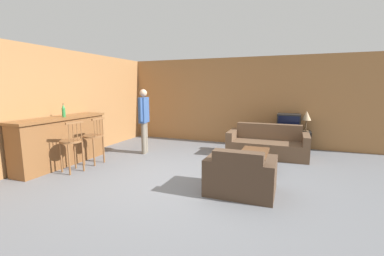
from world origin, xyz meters
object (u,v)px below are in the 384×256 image
coffee_table (254,154)px  bottle (64,111)px  tv_unit (288,140)px  tv (289,122)px  bar_chair_near (72,144)px  person_by_window (144,117)px  armchair_near (240,177)px  table_lamp (307,116)px  couch_far (267,145)px  bar_chair_mid (94,139)px

coffee_table → bottle: 4.23m
tv_unit → tv: bearing=-90.0°
bar_chair_near → person_by_window: (0.57, 1.84, 0.38)m
bar_chair_near → person_by_window: bearing=72.8°
armchair_near → person_by_window: 3.36m
bottle → person_by_window: (1.12, 1.48, -0.25)m
table_lamp → bar_chair_near: bearing=-141.4°
tv → person_by_window: (-3.49, -1.75, 0.18)m
couch_far → tv: bearing=61.3°
tv_unit → coffee_table: bearing=-106.3°
bar_chair_near → person_by_window: person_by_window is taller
tv → bottle: (-4.62, -3.23, 0.43)m
tv_unit → person_by_window: bearing=-153.3°
bottle → couch_far: bearing=29.8°
armchair_near → table_lamp: bearing=72.2°
table_lamp → couch_far: bearing=-136.6°
tv_unit → bar_chair_mid: bearing=-143.8°
bar_chair_near → person_by_window: size_ratio=0.63×
armchair_near → bottle: bottle is taller
bar_chair_near → tv: size_ratio=1.75×
armchair_near → coffee_table: armchair_near is taller
bar_chair_near → tv_unit: bar_chair_near is taller
couch_far → coffee_table: couch_far is taller
bar_chair_near → bar_chair_mid: size_ratio=1.00×
bar_chair_near → armchair_near: bar_chair_near is taller
armchair_near → bottle: bearing=177.0°
tv → bottle: bottle is taller
table_lamp → person_by_window: (-3.93, -1.76, 0.00)m
armchair_near → table_lamp: table_lamp is taller
bar_chair_near → tv_unit: size_ratio=0.91×
coffee_table → table_lamp: (1.07, 2.13, 0.62)m
bar_chair_mid → couch_far: bearing=30.5°
bar_chair_near → armchair_near: 3.42m
bar_chair_near → bottle: bearing=146.5°
coffee_table → bottle: (-3.99, -1.10, 0.88)m
tv_unit → bar_chair_near: bearing=-138.5°
tv_unit → bottle: size_ratio=4.00×
armchair_near → coffee_table: 1.31m
armchair_near → tv: (0.66, 3.44, 0.49)m
tv_unit → couch_far: bearing=-118.6°
coffee_table → tv_unit: bearing=73.7°
armchair_near → tv_unit: 3.51m
tv_unit → person_by_window: person_by_window is taller
coffee_table → table_lamp: size_ratio=1.87×
couch_far → armchair_near: couch_far is taller
bottle → coffee_table: bearing=15.4°
couch_far → person_by_window: size_ratio=1.16×
armchair_near → tv_unit: size_ratio=0.94×
bottle → person_by_window: 1.87m
bar_chair_mid → couch_far: bar_chair_mid is taller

